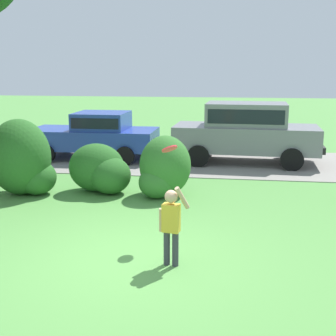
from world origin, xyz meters
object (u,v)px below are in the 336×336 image
(child_thrower, at_px, (171,221))
(frisbee, at_px, (170,149))
(parked_suv, at_px, (246,129))
(parked_sedan, at_px, (96,134))

(child_thrower, bearing_deg, frisbee, 99.30)
(child_thrower, bearing_deg, parked_suv, 80.84)
(parked_sedan, xyz_separation_m, parked_suv, (4.92, 0.01, 0.23))
(parked_sedan, height_order, frisbee, frisbee)
(parked_sedan, xyz_separation_m, child_thrower, (3.63, -8.02, -0.13))
(parked_suv, xyz_separation_m, frisbee, (-1.48, -6.93, 0.56))
(frisbee, bearing_deg, parked_sedan, 116.49)
(frisbee, bearing_deg, parked_suv, 77.98)
(parked_sedan, xyz_separation_m, frisbee, (3.45, -6.92, 0.79))
(parked_suv, relative_size, child_thrower, 3.71)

